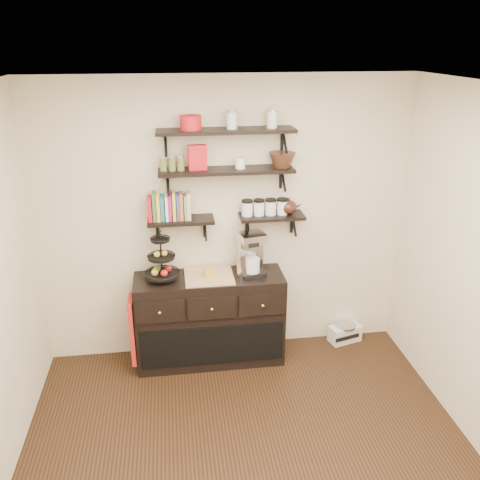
% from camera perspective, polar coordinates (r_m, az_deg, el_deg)
% --- Properties ---
extents(floor, '(3.50, 3.50, 0.00)m').
position_cam_1_polar(floor, '(4.09, 1.60, -25.05)').
color(floor, black).
rests_on(floor, ground).
extents(ceiling, '(3.50, 3.50, 0.02)m').
position_cam_1_polar(ceiling, '(2.81, 2.20, 16.06)').
color(ceiling, white).
rests_on(ceiling, back_wall).
extents(back_wall, '(3.50, 0.02, 2.70)m').
position_cam_1_polar(back_wall, '(4.81, -1.65, 1.99)').
color(back_wall, beige).
rests_on(back_wall, ground).
extents(shelf_top, '(1.20, 0.27, 0.23)m').
position_cam_1_polar(shelf_top, '(4.46, -1.58, 12.13)').
color(shelf_top, black).
rests_on(shelf_top, back_wall).
extents(shelf_mid, '(1.20, 0.27, 0.23)m').
position_cam_1_polar(shelf_mid, '(4.53, -1.54, 7.77)').
color(shelf_mid, black).
rests_on(shelf_mid, back_wall).
extents(shelf_low_left, '(0.60, 0.25, 0.23)m').
position_cam_1_polar(shelf_low_left, '(4.65, -6.65, 2.15)').
color(shelf_low_left, black).
rests_on(shelf_low_left, back_wall).
extents(shelf_low_right, '(0.60, 0.25, 0.23)m').
position_cam_1_polar(shelf_low_right, '(4.74, 3.56, 2.63)').
color(shelf_low_right, black).
rests_on(shelf_low_right, back_wall).
extents(cookbooks, '(0.40, 0.15, 0.26)m').
position_cam_1_polar(cookbooks, '(4.60, -7.55, 3.71)').
color(cookbooks, red).
rests_on(cookbooks, shelf_low_left).
extents(glass_canisters, '(0.43, 0.10, 0.13)m').
position_cam_1_polar(glass_canisters, '(4.70, 2.81, 3.60)').
color(glass_canisters, silver).
rests_on(glass_canisters, shelf_low_right).
extents(sideboard, '(1.40, 0.50, 0.92)m').
position_cam_1_polar(sideboard, '(4.97, -3.38, -8.82)').
color(sideboard, black).
rests_on(sideboard, floor).
extents(fruit_stand, '(0.32, 0.32, 0.47)m').
position_cam_1_polar(fruit_stand, '(4.68, -8.75, -2.65)').
color(fruit_stand, black).
rests_on(fruit_stand, sideboard).
extents(candle, '(0.08, 0.08, 0.08)m').
position_cam_1_polar(candle, '(4.73, -3.53, -3.57)').
color(candle, '#B28029').
rests_on(candle, sideboard).
extents(coffee_maker, '(0.27, 0.26, 0.42)m').
position_cam_1_polar(coffee_maker, '(4.74, 1.28, -1.58)').
color(coffee_maker, black).
rests_on(coffee_maker, sideboard).
extents(thermal_carafe, '(0.11, 0.11, 0.22)m').
position_cam_1_polar(thermal_carafe, '(4.72, 0.30, -2.86)').
color(thermal_carafe, silver).
rests_on(thermal_carafe, sideboard).
extents(apron, '(0.04, 0.27, 0.64)m').
position_cam_1_polar(apron, '(4.89, -11.96, -9.80)').
color(apron, '#A51119').
rests_on(apron, sideboard).
extents(radio, '(0.36, 0.27, 0.20)m').
position_cam_1_polar(radio, '(5.53, 11.68, -10.14)').
color(radio, silver).
rests_on(radio, floor).
extents(recipe_box, '(0.16, 0.07, 0.22)m').
position_cam_1_polar(recipe_box, '(4.48, -4.80, 9.22)').
color(recipe_box, red).
rests_on(recipe_box, shelf_mid).
extents(walnut_bowl, '(0.24, 0.24, 0.13)m').
position_cam_1_polar(walnut_bowl, '(4.59, 4.75, 8.95)').
color(walnut_bowl, black).
rests_on(walnut_bowl, shelf_mid).
extents(ramekins, '(0.09, 0.09, 0.10)m').
position_cam_1_polar(ramekins, '(4.53, 0.03, 8.63)').
color(ramekins, white).
rests_on(ramekins, shelf_mid).
extents(teapot, '(0.22, 0.17, 0.16)m').
position_cam_1_polar(teapot, '(4.74, 5.46, 3.85)').
color(teapot, '#381811').
rests_on(teapot, shelf_low_right).
extents(red_pot, '(0.18, 0.18, 0.12)m').
position_cam_1_polar(red_pot, '(4.42, -5.56, 12.99)').
color(red_pot, red).
rests_on(red_pot, shelf_top).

